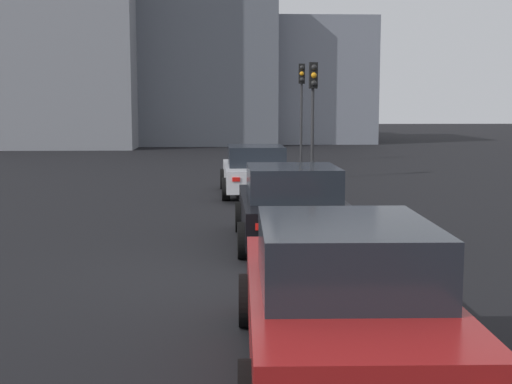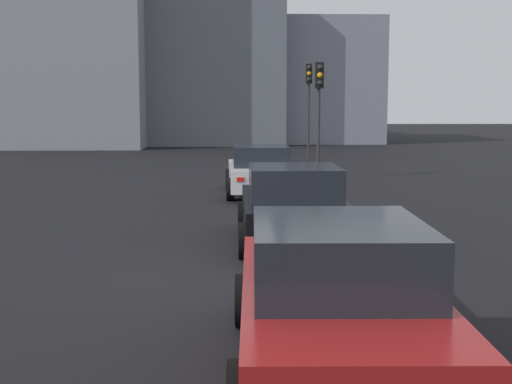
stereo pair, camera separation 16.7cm
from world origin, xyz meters
TOP-DOWN VIEW (x-y plane):
  - ground_plane at (0.00, 0.00)m, footprint 160.00×160.00m
  - car_white_left_lead at (9.60, -1.42)m, footprint 4.30×2.09m
  - car_black_left_second at (2.24, -1.76)m, footprint 4.14×2.11m
  - car_red_left_third at (-4.18, -1.62)m, footprint 4.65×2.14m
  - traffic_light_near_left at (13.70, -3.64)m, footprint 0.32×0.29m
  - traffic_light_near_right at (21.27, -4.10)m, footprint 0.32×0.29m
  - building_facade_left at (39.73, -6.00)m, footprint 10.91×9.24m
  - building_facade_center at (40.12, 2.00)m, footprint 15.45×11.88m
  - building_facade_right at (35.51, 10.00)m, footprint 12.41×10.69m

SIDE VIEW (x-z plane):
  - ground_plane at x=0.00m, z-range -0.20..0.00m
  - car_white_left_lead at x=9.60m, z-range -0.02..1.43m
  - car_black_left_second at x=2.24m, z-range -0.02..1.48m
  - car_red_left_third at x=-4.18m, z-range -0.03..1.53m
  - traffic_light_near_left at x=13.70m, z-range 0.90..4.98m
  - traffic_light_near_right at x=21.27m, z-range 0.96..5.42m
  - building_facade_left at x=39.73m, z-range 0.00..8.28m
  - building_facade_center at x=40.12m, z-range 0.00..10.06m
  - building_facade_right at x=35.51m, z-range 0.00..15.24m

